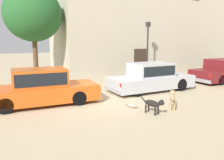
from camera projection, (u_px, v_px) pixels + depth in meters
name	position (u px, v px, depth m)	size (l,w,h in m)	color
ground_plane	(107.00, 101.00, 10.04)	(80.00, 80.00, 0.00)	tan
parked_sedan_nearest	(41.00, 87.00, 9.44)	(4.88, 1.94, 1.52)	#D15619
parked_sedan_second	(151.00, 77.00, 12.10)	(4.75, 1.83, 1.48)	#B2B5BA
parked_sedan_third	(224.00, 70.00, 14.82)	(4.80, 1.88, 1.45)	maroon
apartment_block	(145.00, 16.00, 17.78)	(13.94, 5.28, 8.97)	#BCB299
stray_dog_spotted	(154.00, 104.00, 8.28)	(0.42, 1.06, 0.63)	black
stray_dog_tan	(173.00, 98.00, 8.90)	(0.75, 0.89, 0.71)	tan
stray_cat	(132.00, 106.00, 9.12)	(0.30, 0.65, 0.16)	gray
street_lamp	(148.00, 44.00, 13.89)	(0.22, 0.22, 3.75)	#2D2B28
acacia_tree_left	(33.00, 15.00, 12.56)	(3.18, 2.86, 5.60)	brown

